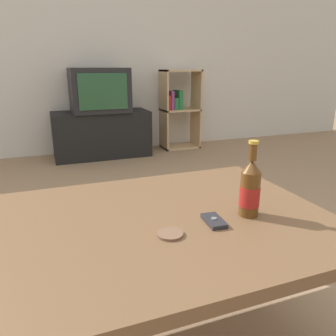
% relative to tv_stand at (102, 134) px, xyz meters
% --- Properties ---
extents(back_wall, '(8.00, 0.05, 2.60)m').
position_rel_tv_stand_xyz_m(back_wall, '(-0.26, 0.30, 1.05)').
color(back_wall, beige).
rests_on(back_wall, ground_plane).
extents(coffee_table, '(1.15, 0.85, 0.50)m').
position_rel_tv_stand_xyz_m(coffee_table, '(-0.26, -2.73, 0.18)').
color(coffee_table, brown).
rests_on(coffee_table, ground_plane).
extents(tv_stand, '(1.05, 0.45, 0.51)m').
position_rel_tv_stand_xyz_m(tv_stand, '(0.00, 0.00, 0.00)').
color(tv_stand, black).
rests_on(tv_stand, ground_plane).
extents(television, '(0.61, 0.52, 0.46)m').
position_rel_tv_stand_xyz_m(television, '(-0.00, -0.00, 0.49)').
color(television, black).
rests_on(television, tv_stand).
extents(bookshelf, '(0.45, 0.30, 0.95)m').
position_rel_tv_stand_xyz_m(bookshelf, '(0.97, 0.08, 0.25)').
color(bookshelf, tan).
rests_on(bookshelf, ground_plane).
extents(beer_bottle, '(0.07, 0.07, 0.26)m').
position_rel_tv_stand_xyz_m(beer_bottle, '(0.03, -2.81, 0.34)').
color(beer_bottle, '#563314').
rests_on(beer_bottle, coffee_table).
extents(cell_phone, '(0.06, 0.11, 0.02)m').
position_rel_tv_stand_xyz_m(cell_phone, '(-0.11, -2.82, 0.25)').
color(cell_phone, '#232328').
rests_on(cell_phone, coffee_table).
extents(coaster, '(0.08, 0.08, 0.01)m').
position_rel_tv_stand_xyz_m(coaster, '(-0.27, -2.85, 0.25)').
color(coaster, brown).
rests_on(coaster, coffee_table).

